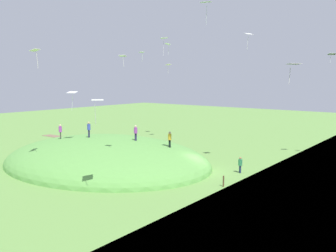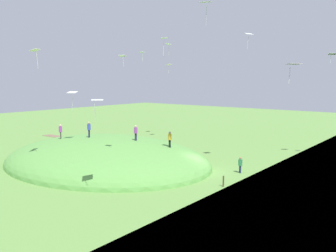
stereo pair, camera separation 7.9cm
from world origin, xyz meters
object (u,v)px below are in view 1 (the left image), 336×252
at_px(person_with_child, 89,127).
at_px(kite_8, 206,3).
at_px(kite_3, 332,54).
at_px(person_on_hilltop, 136,131).
at_px(kite_6, 249,35).
at_px(kite_7, 168,65).
at_px(kite_9, 142,53).
at_px(kite_12, 72,93).
at_px(mooring_post, 223,181).
at_px(kite_1, 164,39).
at_px(kite_0, 123,56).
at_px(kite_4, 168,45).
at_px(kite_2, 294,65).
at_px(kite_13, 35,51).
at_px(person_walking_path, 60,130).
at_px(kite_5, 97,102).
at_px(person_near_shore, 170,137).
at_px(person_watching_kites, 240,163).

bearing_deg(person_with_child, kite_8, -108.95).
xyz_separation_m(person_with_child, kite_8, (-15.41, -0.45, 12.01)).
relative_size(kite_3, kite_8, 0.59).
relative_size(person_on_hilltop, kite_6, 0.97).
xyz_separation_m(kite_7, kite_9, (-3.03, 9.43, 1.17)).
height_order(kite_12, mooring_post, kite_12).
height_order(person_on_hilltop, kite_7, kite_7).
distance_m(kite_1, kite_6, 10.43).
xyz_separation_m(kite_0, kite_4, (12.76, -22.69, 3.46)).
bearing_deg(kite_2, person_on_hilltop, -11.53).
xyz_separation_m(kite_7, kite_13, (-4.92, 25.74, 0.31)).
distance_m(kite_3, kite_12, 29.98).
relative_size(person_on_hilltop, kite_8, 0.85).
distance_m(person_walking_path, person_on_hilltop, 9.33).
bearing_deg(kite_12, kite_5, 150.40).
distance_m(person_on_hilltop, kite_0, 10.60).
height_order(person_walking_path, kite_9, kite_9).
height_order(kite_0, kite_8, kite_8).
distance_m(person_walking_path, person_near_shore, 13.37).
xyz_separation_m(kite_12, mooring_post, (-17.53, -2.81, -7.51)).
relative_size(kite_5, kite_6, 1.06).
height_order(person_watching_kites, kite_7, kite_7).
bearing_deg(kite_5, person_watching_kites, -106.44).
height_order(kite_1, kite_3, kite_1).
bearing_deg(kite_9, kite_13, 96.59).
height_order(kite_1, kite_6, kite_1).
bearing_deg(kite_4, kite_0, 119.35).
relative_size(person_watching_kites, person_on_hilltop, 0.97).
bearing_deg(kite_5, mooring_post, -119.33).
bearing_deg(person_on_hilltop, kite_0, -138.52).
bearing_deg(kite_12, kite_3, -136.87).
height_order(person_watching_kites, kite_0, kite_0).
xyz_separation_m(kite_0, kite_3, (-11.92, -22.06, 0.86)).
distance_m(kite_1, kite_13, 16.29).
relative_size(person_watching_kites, kite_9, 1.26).
height_order(kite_5, mooring_post, kite_5).
xyz_separation_m(person_on_hilltop, mooring_post, (-11.96, 1.38, -3.32)).
xyz_separation_m(person_with_child, person_walking_path, (3.17, 1.65, -0.35)).
height_order(kite_7, kite_13, kite_13).
bearing_deg(person_watching_kites, kite_4, 179.33).
bearing_deg(kite_13, kite_7, -79.19).
xyz_separation_m(person_near_shore, kite_9, (8.25, -4.74, 9.56)).
distance_m(kite_3, kite_5, 29.13).
relative_size(person_with_child, kite_12, 0.86).
bearing_deg(kite_5, kite_7, -62.22).
bearing_deg(kite_1, kite_3, -147.47).
distance_m(kite_3, kite_9, 22.83).
bearing_deg(kite_1, kite_9, -4.59).
bearing_deg(kite_5, kite_3, -109.40).
height_order(kite_5, kite_13, kite_13).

